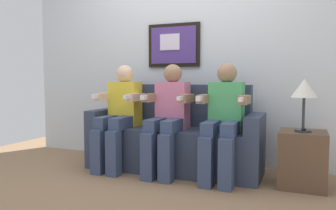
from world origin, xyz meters
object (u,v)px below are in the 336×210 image
(person_in_middle, at_px, (168,114))
(side_table_right, at_px, (302,159))
(couch, at_px, (174,140))
(spare_remote_on_table, at_px, (304,131))
(person_on_right, at_px, (224,117))
(table_lamp, at_px, (304,91))
(person_on_left, at_px, (120,112))

(person_in_middle, height_order, side_table_right, person_in_middle)
(couch, xyz_separation_m, spare_remote_on_table, (1.26, -0.14, 0.20))
(couch, relative_size, person_on_right, 1.63)
(person_in_middle, relative_size, side_table_right, 2.22)
(person_in_middle, distance_m, spare_remote_on_table, 1.27)
(person_on_right, distance_m, table_lamp, 0.74)
(person_on_left, distance_m, side_table_right, 1.85)
(person_on_right, bearing_deg, side_table_right, 5.05)
(person_on_left, bearing_deg, table_lamp, 0.63)
(person_on_left, distance_m, table_lamp, 1.84)
(person_on_right, bearing_deg, table_lamp, 1.64)
(side_table_right, height_order, spare_remote_on_table, spare_remote_on_table)
(side_table_right, bearing_deg, person_on_right, -174.95)
(couch, distance_m, person_in_middle, 0.34)
(person_on_left, distance_m, spare_remote_on_table, 1.83)
(person_on_right, height_order, side_table_right, person_on_right)
(spare_remote_on_table, bearing_deg, person_on_left, -179.30)
(person_on_right, bearing_deg, couch, 163.43)
(person_on_left, height_order, person_in_middle, same)
(person_in_middle, distance_m, person_on_right, 0.56)
(couch, distance_m, table_lamp, 1.38)
(person_on_left, distance_m, person_on_right, 1.12)
(person_in_middle, height_order, table_lamp, person_in_middle)
(couch, relative_size, side_table_right, 3.63)
(side_table_right, bearing_deg, table_lamp, -91.16)
(spare_remote_on_table, bearing_deg, couch, 173.46)
(couch, height_order, table_lamp, table_lamp)
(table_lamp, bearing_deg, side_table_right, 88.84)
(person_in_middle, relative_size, person_on_right, 1.00)
(person_on_left, xyz_separation_m, table_lamp, (1.82, 0.02, 0.25))
(person_in_middle, xyz_separation_m, table_lamp, (1.26, 0.02, 0.25))
(person_in_middle, bearing_deg, table_lamp, 0.91)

